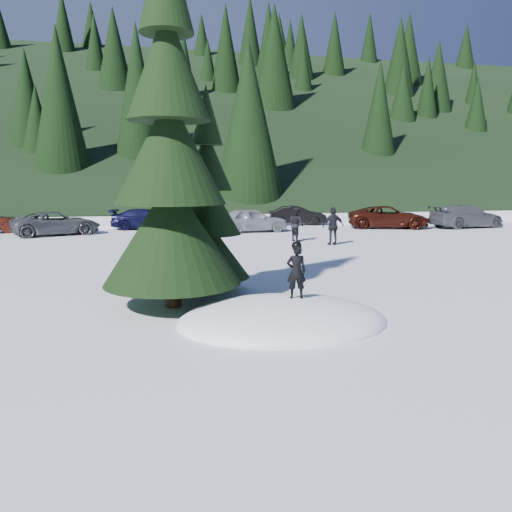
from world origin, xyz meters
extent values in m
plane|color=white|center=(0.00, 0.00, 0.00)|extent=(200.00, 200.00, 0.00)
ellipsoid|color=white|center=(0.00, 0.00, 0.00)|extent=(4.48, 3.52, 0.96)
cylinder|color=black|center=(-2.20, 1.80, 0.70)|extent=(0.38, 0.38, 1.40)
cone|color=black|center=(-2.20, 1.80, 1.79)|extent=(3.20, 3.20, 2.46)
cone|color=black|center=(-2.20, 1.80, 3.65)|extent=(2.54, 2.54, 2.46)
cone|color=black|center=(-2.20, 1.80, 5.51)|extent=(1.88, 1.88, 2.46)
cylinder|color=black|center=(-1.20, 3.20, 0.50)|extent=(0.26, 0.26, 1.00)
cone|color=black|center=(-1.20, 3.20, 1.16)|extent=(2.20, 2.20, 1.52)
cone|color=black|center=(-1.20, 3.20, 2.31)|extent=(1.75, 1.75, 1.52)
cone|color=black|center=(-1.20, 3.20, 3.46)|extent=(1.29, 1.29, 1.52)
cone|color=black|center=(-1.20, 3.20, 4.61)|extent=(0.84, 0.84, 1.52)
imported|color=black|center=(0.31, 0.10, 1.05)|extent=(0.45, 0.32, 1.14)
imported|color=black|center=(4.29, 13.44, 0.83)|extent=(0.86, 0.97, 1.67)
imported|color=black|center=(5.53, 11.71, 0.87)|extent=(1.03, 0.45, 1.75)
imported|color=#46494D|center=(-7.70, 18.87, 0.64)|extent=(5.04, 3.61, 1.27)
imported|color=black|center=(-2.88, 21.09, 0.62)|extent=(4.50, 2.43, 1.24)
imported|color=#909498|center=(3.03, 18.20, 0.70)|extent=(4.25, 2.09, 1.39)
imported|color=black|center=(6.93, 22.12, 0.63)|extent=(3.99, 1.93, 1.26)
imported|color=black|center=(11.81, 18.72, 0.69)|extent=(5.39, 3.63, 1.37)
imported|color=#505258|center=(16.76, 18.04, 0.71)|extent=(5.11, 2.64, 1.42)
camera|label=1|loc=(-2.67, -9.86, 2.97)|focal=35.00mm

